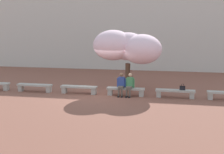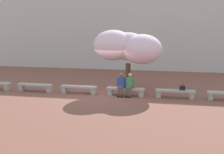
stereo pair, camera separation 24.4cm
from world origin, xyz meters
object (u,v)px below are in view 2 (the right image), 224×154
(stone_bench_near_east, at_px, (126,90))
(person_seated_left, at_px, (121,83))
(stone_bench_near_west, at_px, (35,86))
(cherry_tree_main, at_px, (127,47))
(stone_bench_east_end, at_px, (175,92))
(person_seated_right, at_px, (130,84))
(stone_bench_center, at_px, (79,88))
(handbag, at_px, (182,88))

(stone_bench_near_east, bearing_deg, person_seated_left, -167.65)
(stone_bench_near_west, xyz_separation_m, cherry_tree_main, (5.34, 1.29, 2.31))
(stone_bench_east_end, xyz_separation_m, person_seated_right, (-2.49, -0.05, 0.39))
(stone_bench_center, relative_size, cherry_tree_main, 0.52)
(person_seated_left, bearing_deg, cherry_tree_main, 84.61)
(stone_bench_near_east, bearing_deg, stone_bench_near_west, 180.00)
(stone_bench_center, xyz_separation_m, handbag, (5.83, 0.02, 0.27))
(person_seated_right, bearing_deg, handbag, 1.36)
(person_seated_left, bearing_deg, person_seated_right, 0.07)
(stone_bench_east_end, bearing_deg, person_seated_left, -178.97)
(person_seated_left, bearing_deg, stone_bench_east_end, 1.03)
(cherry_tree_main, bearing_deg, stone_bench_center, -153.64)
(handbag, xyz_separation_m, cherry_tree_main, (-3.22, 1.28, 2.05))
(stone_bench_near_east, height_order, cherry_tree_main, cherry_tree_main)
(handbag, bearing_deg, cherry_tree_main, 158.34)
(stone_bench_near_west, xyz_separation_m, stone_bench_center, (2.73, 0.00, 0.00))
(stone_bench_center, relative_size, person_seated_left, 1.64)
(stone_bench_near_west, relative_size, stone_bench_east_end, 1.00)
(person_seated_right, distance_m, handbag, 2.87)
(cherry_tree_main, bearing_deg, stone_bench_near_west, -166.38)
(person_seated_left, bearing_deg, stone_bench_near_east, 12.35)
(stone_bench_near_west, relative_size, stone_bench_near_east, 1.00)
(stone_bench_near_west, height_order, stone_bench_east_end, same)
(person_seated_left, relative_size, person_seated_right, 1.00)
(stone_bench_east_end, height_order, cherry_tree_main, cherry_tree_main)
(stone_bench_center, xyz_separation_m, stone_bench_east_end, (5.45, 0.00, 0.00))
(person_seated_right, distance_m, cherry_tree_main, 2.38)
(stone_bench_near_east, xyz_separation_m, person_seated_right, (0.23, -0.05, 0.39))
(stone_bench_center, height_order, cherry_tree_main, cherry_tree_main)
(stone_bench_east_end, xyz_separation_m, cherry_tree_main, (-2.84, 1.29, 2.31))
(person_seated_right, height_order, cherry_tree_main, cherry_tree_main)
(stone_bench_east_end, distance_m, handbag, 0.46)
(stone_bench_near_east, height_order, stone_bench_east_end, same)
(stone_bench_near_east, height_order, person_seated_left, person_seated_left)
(person_seated_left, height_order, cherry_tree_main, cherry_tree_main)
(stone_bench_center, relative_size, person_seated_right, 1.64)
(stone_bench_near_east, distance_m, handbag, 3.11)
(stone_bench_center, bearing_deg, handbag, 0.15)
(stone_bench_near_west, xyz_separation_m, stone_bench_near_east, (5.45, 0.00, 0.00))
(stone_bench_near_west, height_order, person_seated_left, person_seated_left)
(stone_bench_center, distance_m, stone_bench_near_east, 2.73)
(cherry_tree_main, bearing_deg, person_seated_right, -75.35)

